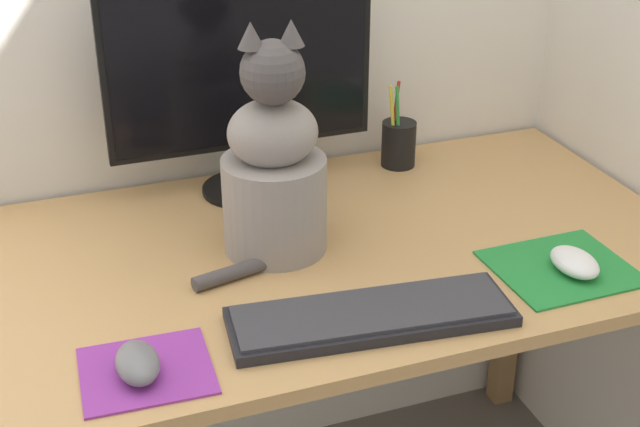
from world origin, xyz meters
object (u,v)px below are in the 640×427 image
at_px(monitor, 241,78).
at_px(computer_mouse_left, 138,363).
at_px(computer_mouse_right, 575,262).
at_px(keyboard, 371,316).
at_px(cat, 274,169).
at_px(pen_cup, 398,143).

height_order(monitor, computer_mouse_left, monitor).
distance_m(monitor, computer_mouse_right, 0.69).
bearing_deg(computer_mouse_left, keyboard, 2.17).
relative_size(keyboard, cat, 1.10).
height_order(computer_mouse_left, computer_mouse_right, computer_mouse_left).
distance_m(computer_mouse_left, computer_mouse_right, 0.73).
relative_size(computer_mouse_right, pen_cup, 0.57).
distance_m(computer_mouse_right, pen_cup, 0.51).
bearing_deg(monitor, keyboard, -83.63).
bearing_deg(computer_mouse_left, computer_mouse_right, 2.46).
relative_size(monitor, computer_mouse_left, 5.23).
relative_size(computer_mouse_left, pen_cup, 0.55).
bearing_deg(computer_mouse_left, monitor, 60.12).
bearing_deg(keyboard, computer_mouse_right, 8.81).
bearing_deg(pen_cup, monitor, -177.75).
relative_size(computer_mouse_left, cat, 0.24).
xyz_separation_m(keyboard, computer_mouse_left, (-0.36, -0.01, 0.01)).
distance_m(computer_mouse_left, cat, 0.42).
relative_size(keyboard, computer_mouse_left, 4.57).
xyz_separation_m(computer_mouse_right, pen_cup, (-0.09, 0.50, 0.03)).
xyz_separation_m(keyboard, cat, (-0.07, 0.27, 0.14)).
bearing_deg(cat, monitor, 94.32).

